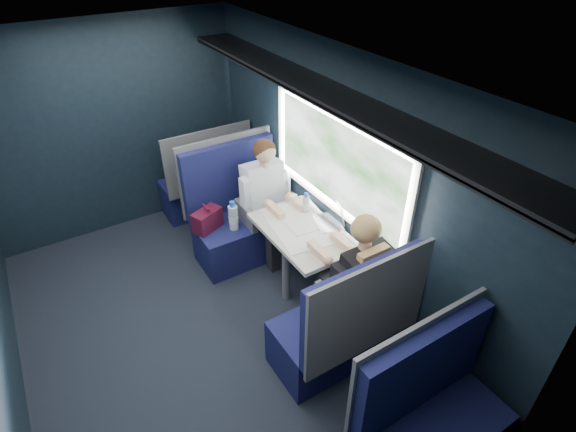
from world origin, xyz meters
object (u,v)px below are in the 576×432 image
seat_row_front (206,182)px  laptop (333,216)px  seat_bay_far (342,328)px  man (268,196)px  cup (294,200)px  seat_row_back (430,424)px  woman (357,275)px  seat_bay_near (239,219)px  bottle_small (306,204)px  table (300,238)px

seat_row_front → laptop: seat_row_front is taller
seat_row_front → seat_bay_far: bearing=-90.0°
man → cup: size_ratio=13.91×
seat_row_back → laptop: seat_row_back is taller
woman → laptop: (0.26, 0.67, 0.07)m
seat_row_front → woman: woman is taller
seat_bay_far → man: 1.62m
seat_bay_near → bottle_small: size_ratio=5.77×
cup → woman: bearing=-96.1°
seat_row_back → laptop: size_ratio=3.28×
seat_row_back → cup: size_ratio=12.21×
table → bottle_small: size_ratio=4.58×
seat_bay_near → seat_bay_far: size_ratio=1.00×
man → woman: size_ratio=1.00×
seat_bay_far → seat_row_back: size_ratio=1.09×
laptop → bottle_small: laptop is taller
man → bottle_small: (0.13, -0.48, 0.12)m
seat_bay_near → woman: size_ratio=0.95×
seat_row_front → cup: bearing=-75.1°
seat_row_front → man: 1.17m
seat_bay_near → man: 0.43m
laptop → man: bearing=109.6°
table → seat_bay_far: size_ratio=0.79×
table → woman: size_ratio=0.76×
seat_bay_far → seat_row_front: bearing=90.0°
table → seat_row_back: (-0.18, -1.80, -0.25)m
laptop → seat_bay_far: bearing=-121.2°
seat_row_back → man: (0.25, 2.50, 0.31)m
table → cup: 0.47m
seat_row_back → man: size_ratio=0.88×
seat_bay_far → man: (0.25, 1.57, 0.30)m
seat_bay_near → seat_bay_far: 1.75m
seat_bay_near → bottle_small: seat_bay_near is taller
table → cup: bearing=65.6°
seat_bay_near → cup: seat_bay_near is taller
man → cup: 0.32m
laptop → cup: size_ratio=3.72×
seat_row_front → bottle_small: (0.38, -1.58, 0.43)m
bottle_small → table: bearing=-132.4°
seat_bay_near → bottle_small: (0.39, -0.65, 0.42)m
woman → laptop: bearing=68.9°
laptop → bottle_small: (-0.13, 0.25, 0.04)m
woman → laptop: size_ratio=3.74×
seat_bay_near → laptop: bearing=-60.0°
seat_bay_far → cup: size_ratio=13.26×
seat_bay_near → seat_row_front: 0.92m
seat_bay_near → bottle_small: bearing=-58.9°
table → seat_row_front: seat_row_front is taller
seat_bay_far → man: bearing=81.0°
seat_bay_far → woman: bearing=33.8°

